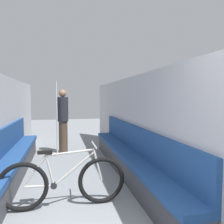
{
  "coord_description": "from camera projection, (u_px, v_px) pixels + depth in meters",
  "views": [
    {
      "loc": [
        -0.18,
        -1.09,
        1.6
      ],
      "look_at": [
        0.77,
        3.04,
        1.31
      ],
      "focal_mm": 35.0,
      "sensor_mm": 36.0,
      "label": 1
    }
  ],
  "objects": [
    {
      "name": "passenger_standing",
      "position": [
        63.0,
        120.0,
        6.24
      ],
      "size": [
        0.3,
        0.3,
        1.82
      ],
      "rotation": [
        0.0,
        0.0,
        1.33
      ],
      "color": "#473828",
      "rests_on": "ground"
    },
    {
      "name": "wall_right",
      "position": [
        141.0,
        126.0,
        4.38
      ],
      "size": [
        0.1,
        9.23,
        2.06
      ],
      "primitive_type": "cube",
      "color": "#B2B2B7",
      "rests_on": "ground"
    },
    {
      "name": "bicycle",
      "position": [
        64.0,
        182.0,
        3.16
      ],
      "size": [
        1.82,
        0.46,
        0.91
      ],
      "rotation": [
        0.0,
        0.0,
        -0.06
      ],
      "color": "black",
      "rests_on": "ground"
    },
    {
      "name": "bench_seat_row_right",
      "position": [
        129.0,
        159.0,
        4.45
      ],
      "size": [
        0.41,
        4.85,
        1.01
      ],
      "color": "#3D3D42",
      "rests_on": "ground"
    },
    {
      "name": "bench_seat_row_left",
      "position": [
        8.0,
        167.0,
        3.94
      ],
      "size": [
        0.41,
        4.85,
        1.01
      ],
      "color": "#3D3D42",
      "rests_on": "ground"
    },
    {
      "name": "grab_pole_near",
      "position": [
        57.0,
        120.0,
        5.89
      ],
      "size": [
        0.08,
        0.08,
        2.04
      ],
      "color": "gray",
      "rests_on": "ground"
    }
  ]
}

